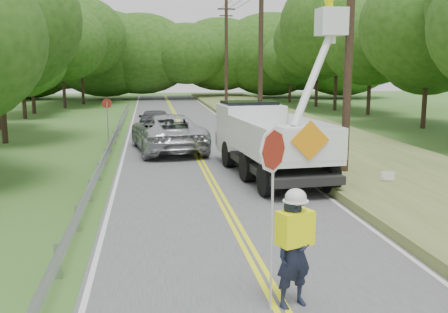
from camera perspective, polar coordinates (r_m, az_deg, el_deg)
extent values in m
plane|color=#375C1D|center=(10.40, 4.90, -14.02)|extent=(140.00, 140.00, 0.00)
cube|color=#4C4C4E|center=(23.72, -2.78, -0.18)|extent=(7.20, 96.00, 0.02)
cube|color=#F5FB15|center=(23.71, -3.02, -0.15)|extent=(0.12, 96.00, 0.00)
cube|color=#F5FB15|center=(23.73, -2.54, -0.14)|extent=(0.12, 96.00, 0.00)
cube|color=silver|center=(23.65, -11.13, -0.36)|extent=(0.12, 96.00, 0.00)
cube|color=silver|center=(24.28, 5.35, 0.06)|extent=(0.12, 96.00, 0.00)
cube|color=#9C9EA3|center=(11.11, -17.82, -10.92)|extent=(0.12, 0.14, 0.70)
cube|color=#9C9EA3|center=(13.92, -15.81, -6.53)|extent=(0.12, 0.14, 0.70)
cube|color=#9C9EA3|center=(16.80, -14.51, -3.62)|extent=(0.12, 0.14, 0.70)
cube|color=#9C9EA3|center=(19.71, -13.59, -1.57)|extent=(0.12, 0.14, 0.70)
cube|color=#9C9EA3|center=(22.65, -12.92, -0.05)|extent=(0.12, 0.14, 0.70)
cube|color=#9C9EA3|center=(25.60, -12.40, 1.13)|extent=(0.12, 0.14, 0.70)
cube|color=#9C9EA3|center=(28.56, -11.98, 2.06)|extent=(0.12, 0.14, 0.70)
cube|color=#9C9EA3|center=(31.53, -11.64, 2.81)|extent=(0.12, 0.14, 0.70)
cube|color=#9C9EA3|center=(34.51, -11.37, 3.44)|extent=(0.12, 0.14, 0.70)
cube|color=#9C9EA3|center=(37.48, -11.13, 3.96)|extent=(0.12, 0.14, 0.70)
cube|color=#9C9EA3|center=(40.47, -10.93, 4.41)|extent=(0.12, 0.14, 0.70)
cube|color=#9C9EA3|center=(43.45, -10.76, 4.80)|extent=(0.12, 0.14, 0.70)
cube|color=#9C9EA3|center=(46.44, -10.61, 5.14)|extent=(0.12, 0.14, 0.70)
cube|color=#9C9EA3|center=(24.57, -12.34, 1.35)|extent=(0.05, 48.00, 0.34)
cylinder|color=black|center=(19.62, 13.61, 12.04)|extent=(0.30, 0.30, 10.00)
cylinder|color=black|center=(34.02, 4.06, 11.36)|extent=(0.30, 0.30, 10.00)
cylinder|color=black|center=(48.78, 0.25, 11.01)|extent=(0.30, 0.30, 10.00)
cube|color=black|center=(49.02, 0.25, 15.92)|extent=(1.60, 0.12, 0.12)
cube|color=black|center=(48.96, 0.25, 15.22)|extent=(1.20, 0.10, 0.10)
cube|color=#596831|center=(25.36, 13.40, 0.55)|extent=(7.00, 96.00, 0.30)
cylinder|color=#332319|center=(30.45, -23.15, 4.88)|extent=(0.32, 0.32, 3.79)
cylinder|color=#332319|center=(36.98, -23.43, 4.65)|extent=(0.32, 0.32, 2.50)
cylinder|color=#332319|center=(43.91, -21.12, 5.46)|extent=(0.32, 0.32, 2.40)
ellipsoid|color=#204511|center=(43.81, -21.37, 9.28)|extent=(5.59, 5.59, 4.92)
cylinder|color=#332319|center=(47.96, -20.23, 5.96)|extent=(0.32, 0.32, 2.56)
ellipsoid|color=#204511|center=(47.87, -20.46, 9.69)|extent=(5.98, 5.98, 5.26)
cylinder|color=#332319|center=(53.27, -17.19, 7.09)|extent=(0.32, 0.32, 3.68)
ellipsoid|color=#204511|center=(53.25, -17.44, 11.92)|extent=(8.59, 8.59, 7.56)
cylinder|color=#332319|center=(57.94, -15.30, 7.60)|extent=(0.32, 0.32, 4.12)
ellipsoid|color=#204511|center=(57.97, -15.53, 12.57)|extent=(9.60, 9.60, 8.45)
cylinder|color=#332319|center=(37.13, 21.20, 5.88)|extent=(0.32, 0.32, 3.88)
ellipsoid|color=#204511|center=(37.14, 21.68, 13.18)|extent=(9.05, 9.05, 7.96)
cylinder|color=#332319|center=(39.93, 21.18, 5.46)|extent=(0.32, 0.32, 2.96)
ellipsoid|color=#204511|center=(39.84, 21.52, 10.64)|extent=(6.90, 6.90, 6.07)
cylinder|color=#332319|center=(45.79, 15.65, 6.65)|extent=(0.32, 0.32, 3.53)
ellipsoid|color=#204511|center=(45.76, 15.91, 12.05)|extent=(8.25, 8.25, 7.26)
cylinder|color=#332319|center=(49.40, 12.17, 7.60)|extent=(0.32, 0.32, 4.53)
ellipsoid|color=#204511|center=(49.48, 12.42, 14.01)|extent=(10.57, 10.57, 9.30)
cylinder|color=#332319|center=(53.48, 10.14, 7.45)|extent=(0.32, 0.32, 3.80)
ellipsoid|color=#204511|center=(53.48, 10.30, 12.43)|extent=(8.87, 8.87, 7.81)
cylinder|color=#332319|center=(59.73, 7.25, 7.32)|extent=(0.32, 0.32, 2.81)
ellipsoid|color=#204511|center=(59.66, 7.33, 10.61)|extent=(6.56, 6.56, 5.77)
ellipsoid|color=#204511|center=(68.80, -21.07, 10.50)|extent=(14.54, 10.90, 10.90)
ellipsoid|color=#204511|center=(67.26, -17.06, 10.75)|extent=(11.44, 8.58, 8.58)
ellipsoid|color=#204511|center=(65.85, -12.95, 10.96)|extent=(13.92, 10.44, 10.44)
ellipsoid|color=#204511|center=(65.40, -9.11, 11.10)|extent=(13.11, 9.83, 9.83)
ellipsoid|color=#204511|center=(63.82, -4.14, 11.22)|extent=(9.79, 7.34, 7.34)
ellipsoid|color=#204511|center=(67.68, -0.39, 11.18)|extent=(12.39, 9.29, 9.29)
ellipsoid|color=#204511|center=(68.07, 5.20, 11.14)|extent=(14.11, 10.58, 10.58)
ellipsoid|color=#204511|center=(68.22, 8.64, 11.06)|extent=(12.25, 9.19, 9.19)
ellipsoid|color=#204511|center=(67.84, 13.01, 10.93)|extent=(13.85, 10.39, 10.39)
imported|color=#191E33|center=(9.27, 7.75, -10.42)|extent=(0.84, 0.70, 1.98)
cube|color=#F7FD0B|center=(9.13, 7.82, -7.78)|extent=(0.70, 0.56, 0.60)
ellipsoid|color=white|center=(8.97, 7.90, -4.44)|extent=(0.37, 0.37, 0.30)
cylinder|color=#B7B7B7|center=(8.93, 5.28, -8.49)|extent=(0.04, 0.04, 2.77)
cylinder|color=maroon|center=(8.58, 5.44, 0.72)|extent=(0.60, 0.56, 0.79)
cylinder|color=black|center=(16.78, 4.65, -2.61)|extent=(0.43, 1.11, 1.08)
cylinder|color=black|center=(17.60, 11.63, -2.19)|extent=(0.43, 1.11, 1.08)
cylinder|color=black|center=(18.88, 2.54, -1.15)|extent=(0.43, 1.11, 1.08)
cylinder|color=black|center=(19.61, 8.87, -0.84)|extent=(0.43, 1.11, 1.08)
cylinder|color=black|center=(21.55, 0.48, 0.27)|extent=(0.43, 1.11, 1.08)
cylinder|color=black|center=(22.20, 6.13, 0.50)|extent=(0.43, 1.11, 1.08)
cube|color=black|center=(19.52, 5.44, -0.58)|extent=(3.00, 7.38, 0.28)
cube|color=white|center=(18.69, 6.25, 0.68)|extent=(3.04, 5.39, 0.25)
cube|color=white|center=(18.22, 2.51, 2.27)|extent=(0.54, 5.16, 1.01)
cube|color=white|center=(19.07, 9.88, 2.48)|extent=(0.54, 5.16, 1.01)
cube|color=white|center=(16.24, 9.33, 1.19)|extent=(2.58, 0.30, 1.01)
cube|color=white|center=(22.24, 2.95, 3.11)|extent=(2.71, 2.36, 2.02)
cube|color=black|center=(22.38, 2.81, 5.04)|extent=(2.37, 1.66, 0.84)
cube|color=white|center=(17.46, 7.65, 1.85)|extent=(1.10, 1.10, 0.90)
cube|color=white|center=(19.42, 11.73, 14.31)|extent=(0.96, 0.96, 0.96)
cube|color=orange|center=(16.14, 9.45, 1.73)|extent=(1.27, 0.16, 1.27)
imported|color=#ADB0B5|center=(25.68, -6.24, 2.66)|extent=(3.88, 6.94, 1.83)
imported|color=#3C3D45|center=(32.24, -7.59, 3.80)|extent=(2.20, 5.07, 1.45)
cylinder|color=#9C9EA3|center=(27.91, -12.68, 3.54)|extent=(0.06, 0.06, 2.34)
cylinder|color=maroon|center=(27.81, -12.76, 5.71)|extent=(0.53, 0.06, 0.53)
cube|color=white|center=(18.54, 17.58, -2.04)|extent=(0.44, 0.14, 0.32)
cylinder|color=#9C9EA3|center=(18.52, 17.03, -2.88)|extent=(0.02, 0.02, 0.45)
cylinder|color=#9C9EA3|center=(18.67, 18.03, -2.82)|extent=(0.02, 0.02, 0.45)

